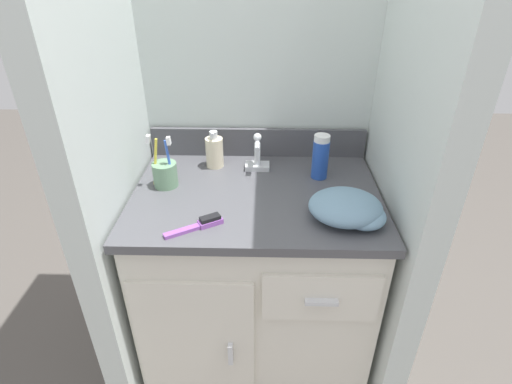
{
  "coord_description": "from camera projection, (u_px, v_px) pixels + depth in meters",
  "views": [
    {
      "loc": [
        0.03,
        -1.16,
        1.48
      ],
      "look_at": [
        0.0,
        -0.03,
        0.8
      ],
      "focal_mm": 28.0,
      "sensor_mm": 36.0,
      "label": 1
    }
  ],
  "objects": [
    {
      "name": "shaving_cream_can",
      "position": [
        320.0,
        157.0,
        1.41
      ],
      "size": [
        0.06,
        0.06,
        0.16
      ],
      "color": "#234CB2",
      "rests_on": "vanity"
    },
    {
      "name": "sink_faucet",
      "position": [
        257.0,
        157.0,
        1.48
      ],
      "size": [
        0.09,
        0.09,
        0.14
      ],
      "color": "silver",
      "rests_on": "vanity"
    },
    {
      "name": "wall_back",
      "position": [
        258.0,
        71.0,
        1.49
      ],
      "size": [
        1.02,
        0.08,
        2.2
      ],
      "primitive_type": "cube",
      "color": "silver",
      "rests_on": "ground_plane"
    },
    {
      "name": "ground_plane",
      "position": [
        256.0,
        344.0,
        1.76
      ],
      "size": [
        6.0,
        6.0,
        0.0
      ],
      "primitive_type": "plane",
      "color": "#4C4742"
    },
    {
      "name": "toothbrush_cup",
      "position": [
        165.0,
        173.0,
        1.37
      ],
      "size": [
        0.09,
        0.08,
        0.19
      ],
      "color": "gray",
      "rests_on": "vanity"
    },
    {
      "name": "hairbrush",
      "position": [
        202.0,
        224.0,
        1.18
      ],
      "size": [
        0.17,
        0.11,
        0.03
      ],
      "rotation": [
        0.0,
        0.0,
        0.53
      ],
      "color": "purple",
      "rests_on": "vanity"
    },
    {
      "name": "backsplash",
      "position": [
        258.0,
        142.0,
        1.57
      ],
      "size": [
        0.84,
        0.02,
        0.11
      ],
      "color": "#4C4C51",
      "rests_on": "vanity"
    },
    {
      "name": "soap_dispenser",
      "position": [
        214.0,
        151.0,
        1.49
      ],
      "size": [
        0.07,
        0.07,
        0.15
      ],
      "color": "beige",
      "rests_on": "vanity"
    },
    {
      "name": "vanity",
      "position": [
        256.0,
        276.0,
        1.54
      ],
      "size": [
        0.84,
        0.61,
        0.78
      ],
      "color": "silver",
      "rests_on": "ground_plane"
    },
    {
      "name": "wall_left",
      "position": [
        100.0,
        100.0,
        1.2
      ],
      "size": [
        0.08,
        0.68,
        2.2
      ],
      "primitive_type": "cube",
      "color": "silver",
      "rests_on": "ground_plane"
    },
    {
      "name": "wall_right",
      "position": [
        415.0,
        102.0,
        1.18
      ],
      "size": [
        0.08,
        0.68,
        2.2
      ],
      "primitive_type": "cube",
      "color": "silver",
      "rests_on": "ground_plane"
    },
    {
      "name": "hand_towel",
      "position": [
        349.0,
        209.0,
        1.2
      ],
      "size": [
        0.23,
        0.2,
        0.08
      ],
      "color": "#6B8EA8",
      "rests_on": "vanity"
    }
  ]
}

